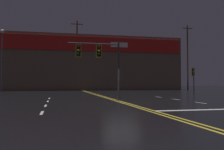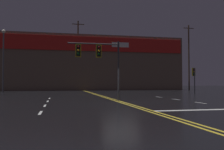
{
  "view_description": "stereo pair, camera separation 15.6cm",
  "coord_description": "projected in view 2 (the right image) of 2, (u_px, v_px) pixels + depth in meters",
  "views": [
    {
      "loc": [
        -4.41,
        -17.0,
        1.33
      ],
      "look_at": [
        0.0,
        3.04,
        2.0
      ],
      "focal_mm": 40.0,
      "sensor_mm": 36.0,
      "label": 1
    },
    {
      "loc": [
        -4.26,
        -17.03,
        1.33
      ],
      "look_at": [
        0.0,
        3.04,
        2.0
      ],
      "focal_mm": 40.0,
      "sensor_mm": 36.0,
      "label": 2
    }
  ],
  "objects": [
    {
      "name": "traffic_signal_median",
      "position": [
        97.0,
        55.0,
        18.78
      ],
      "size": [
        3.9,
        0.36,
        4.55
      ],
      "color": "#38383D",
      "rests_on": "ground"
    },
    {
      "name": "building_backdrop",
      "position": [
        81.0,
        64.0,
        49.38
      ],
      "size": [
        38.31,
        10.23,
        10.16
      ],
      "color": "brown",
      "rests_on": "ground"
    },
    {
      "name": "road_markings",
      "position": [
        140.0,
        103.0,
        16.58
      ],
      "size": [
        15.08,
        60.0,
        0.01
      ],
      "color": "gold",
      "rests_on": "ground"
    },
    {
      "name": "utility_pole_row",
      "position": [
        87.0,
        56.0,
        45.14
      ],
      "size": [
        43.97,
        0.26,
        12.85
      ],
      "color": "#4C3828",
      "rests_on": "ground"
    },
    {
      "name": "ground_plane",
      "position": [
        121.0,
        102.0,
        17.49
      ],
      "size": [
        200.0,
        200.0,
        0.0
      ],
      "primitive_type": "plane",
      "color": "black"
    },
    {
      "name": "streetlight_near_right",
      "position": [
        3.0,
        52.0,
        36.13
      ],
      "size": [
        0.56,
        0.56,
        9.13
      ],
      "color": "#59595E",
      "rests_on": "ground"
    },
    {
      "name": "traffic_signal_corner_northeast",
      "position": [
        194.0,
        75.0,
        30.2
      ],
      "size": [
        0.42,
        0.36,
        3.19
      ],
      "color": "#38383D",
      "rests_on": "ground"
    }
  ]
}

